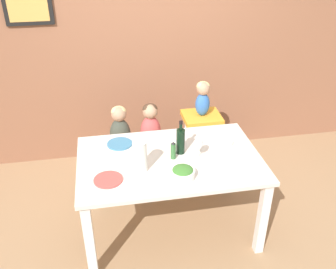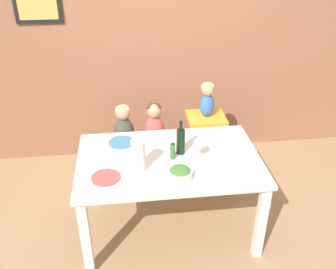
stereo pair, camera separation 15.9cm
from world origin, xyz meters
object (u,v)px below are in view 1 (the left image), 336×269
Objects in this scene: paper_towel_roll at (140,156)px; wine_bottle at (181,140)px; person_child_left at (120,128)px; chair_far_center at (151,152)px; wine_glass_near at (199,144)px; salad_bowl_large at (183,172)px; person_child_center at (150,125)px; dinner_plate_front_right at (231,172)px; chair_far_left at (122,155)px; chair_right_highchair at (201,130)px; person_baby_right at (203,96)px; dinner_plate_front_left at (108,180)px; dinner_plate_back_right at (221,141)px; dinner_plate_back_left at (120,144)px.

wine_bottle is at bearing 28.63° from paper_towel_roll.
person_child_left is 1.80× the size of paper_towel_roll.
paper_towel_roll is (-0.19, -0.81, 0.49)m from chair_far_center.
wine_bottle is 0.16m from wine_glass_near.
salad_bowl_large is at bearing -83.57° from chair_far_center.
dinner_plate_front_right is (0.49, -0.97, 0.07)m from person_child_center.
dinner_plate_front_right is at bearing -51.04° from chair_far_left.
chair_far_left is at bearing 180.00° from chair_right_highchair.
wine_bottle reaches higher than person_child_center.
wine_bottle reaches higher than wine_glass_near.
salad_bowl_large is (-0.05, -0.34, -0.07)m from wine_bottle.
chair_right_highchair is (0.81, 0.00, 0.21)m from chair_far_left.
dinner_plate_front_left is at bearing -136.70° from person_baby_right.
dinner_plate_front_left is (-0.44, -0.90, 0.37)m from chair_far_center.
person_child_left is 0.79m from wine_bottle.
paper_towel_roll reaches higher than dinner_plate_front_right.
person_child_left is 1.32× the size of person_baby_right.
person_child_center reaches higher than dinner_plate_front_left.
wine_glass_near is at bearing 13.54° from dinner_plate_front_left.
chair_far_left is at bearing 112.86° from salad_bowl_large.
dinner_plate_front_left is 1.00× the size of dinner_plate_back_right.
person_baby_right reaches higher than wine_glass_near.
person_child_center reaches higher than chair_far_center.
person_child_center is 0.67m from wine_bottle.
dinner_plate_back_right is (0.04, -0.51, 0.17)m from chair_right_highchair.
chair_far_left is 2.05× the size of dinner_plate_front_left.
dinner_plate_front_right is (0.20, -0.25, -0.13)m from wine_glass_near.
wine_bottle reaches higher than dinner_plate_front_right.
chair_far_center is at bearing 63.81° from dinner_plate_front_left.
chair_far_left is at bearing 128.96° from dinner_plate_front_right.
paper_towel_roll is at bearing 153.91° from salad_bowl_large.
dinner_plate_back_right is (0.26, 0.21, -0.13)m from wine_glass_near.
wine_bottle is at bearing 133.06° from dinner_plate_front_right.
wine_glass_near reaches higher than dinner_plate_back_left.
person_child_left is 0.84m from paper_towel_roll.
paper_towel_roll is 0.34m from salad_bowl_large.
wine_bottle reaches higher than dinner_plate_back_left.
wine_glass_near reaches higher than person_child_left.
chair_far_center is 1.07m from dinner_plate_front_left.
person_child_left is at bearing 180.00° from person_child_center.
dinner_plate_back_left reaches higher than chair_far_center.
salad_bowl_large is at bearing -134.33° from dinner_plate_back_right.
salad_bowl_large is 0.70m from dinner_plate_back_left.
dinner_plate_front_left is at bearing -103.59° from dinner_plate_back_left.
wine_bottle is at bearing -53.59° from person_child_left.
person_child_left is 0.30m from person_child_center.
paper_towel_roll is (0.11, -0.81, 0.19)m from person_child_left.
wine_glass_near is at bearing 53.23° from salad_bowl_large.
wine_glass_near is 0.87× the size of dinner_plate_back_left.
dinner_plate_front_right is (0.49, -0.97, 0.37)m from chair_far_center.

